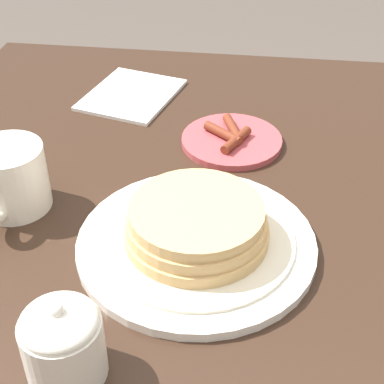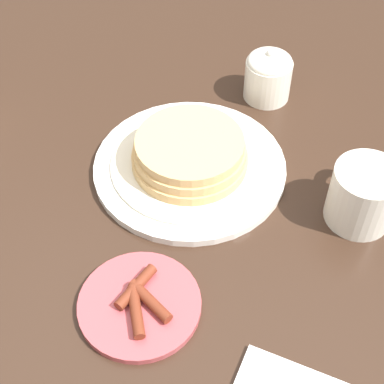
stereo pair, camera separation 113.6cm
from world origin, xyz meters
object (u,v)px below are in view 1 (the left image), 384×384
Objects in this scene: pancake_plate at (196,233)px; side_plate_bacon at (231,140)px; sugar_bowl at (63,342)px; napkin at (132,95)px; coffee_mug at (10,179)px.

side_plate_bacon is at bearing 174.43° from pancake_plate.
sugar_bowl is (0.19, -0.10, 0.02)m from pancake_plate.
pancake_plate is 1.44× the size of napkin.
coffee_mug is at bearing -14.55° from napkin.
pancake_plate is 1.87× the size of side_plate_bacon.
side_plate_bacon is at bearing 125.65° from coffee_mug.
pancake_plate is 0.40m from napkin.
pancake_plate is at bearing -5.57° from side_plate_bacon.
coffee_mug is at bearing -148.95° from sugar_bowl.
coffee_mug reaches higher than pancake_plate.
pancake_plate is 2.31× the size of coffee_mug.
side_plate_bacon is (-0.24, 0.02, -0.02)m from pancake_plate.
pancake_plate is 3.09× the size of sugar_bowl.
napkin is (-0.56, -0.06, -0.04)m from sugar_bowl.
sugar_bowl reaches higher than napkin.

